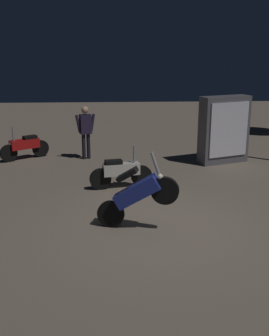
{
  "coord_description": "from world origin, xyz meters",
  "views": [
    {
      "loc": [
        -0.99,
        -7.85,
        3.58
      ],
      "look_at": [
        -0.51,
        0.96,
        1.0
      ],
      "focal_mm": 44.81,
      "sensor_mm": 36.0,
      "label": 1
    }
  ],
  "objects_px": {
    "motorcycle_red_parked_right": "(25,146)",
    "kiosk_billboard": "(224,130)",
    "motorcycle_white_parked_left": "(121,172)",
    "person_rider_beside": "(86,128)",
    "motorcycle_blue_foreground": "(137,194)"
  },
  "relations": [
    {
      "from": "motorcycle_red_parked_right",
      "to": "motorcycle_white_parked_left",
      "type": "bearing_deg",
      "value": 101.16
    },
    {
      "from": "motorcycle_blue_foreground",
      "to": "motorcycle_red_parked_right",
      "type": "height_order",
      "value": "motorcycle_blue_foreground"
    },
    {
      "from": "motorcycle_white_parked_left",
      "to": "person_rider_beside",
      "type": "relative_size",
      "value": 0.95
    },
    {
      "from": "motorcycle_red_parked_right",
      "to": "kiosk_billboard",
      "type": "xyz_separation_m",
      "value": [
        6.36,
        -0.73,
        0.61
      ]
    },
    {
      "from": "motorcycle_white_parked_left",
      "to": "motorcycle_red_parked_right",
      "type": "xyz_separation_m",
      "value": [
        -3.07,
        3.06,
        0.0
      ]
    },
    {
      "from": "motorcycle_blue_foreground",
      "to": "kiosk_billboard",
      "type": "height_order",
      "value": "kiosk_billboard"
    },
    {
      "from": "motorcycle_red_parked_right",
      "to": "person_rider_beside",
      "type": "distance_m",
      "value": 2.08
    },
    {
      "from": "person_rider_beside",
      "to": "kiosk_billboard",
      "type": "height_order",
      "value": "kiosk_billboard"
    },
    {
      "from": "motorcycle_red_parked_right",
      "to": "person_rider_beside",
      "type": "relative_size",
      "value": 0.83
    },
    {
      "from": "person_rider_beside",
      "to": "kiosk_billboard",
      "type": "xyz_separation_m",
      "value": [
        4.37,
        -0.67,
        0.02
      ]
    },
    {
      "from": "motorcycle_blue_foreground",
      "to": "motorcycle_white_parked_left",
      "type": "xyz_separation_m",
      "value": [
        -0.26,
        2.6,
        -0.31
      ]
    },
    {
      "from": "motorcycle_red_parked_right",
      "to": "kiosk_billboard",
      "type": "distance_m",
      "value": 6.43
    },
    {
      "from": "motorcycle_white_parked_left",
      "to": "motorcycle_red_parked_right",
      "type": "distance_m",
      "value": 4.33
    },
    {
      "from": "person_rider_beside",
      "to": "kiosk_billboard",
      "type": "distance_m",
      "value": 4.42
    },
    {
      "from": "motorcycle_white_parked_left",
      "to": "kiosk_billboard",
      "type": "xyz_separation_m",
      "value": [
        3.29,
        2.33,
        0.61
      ]
    }
  ]
}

